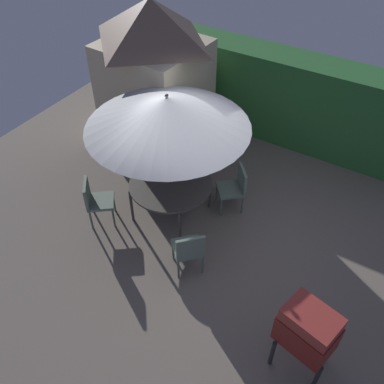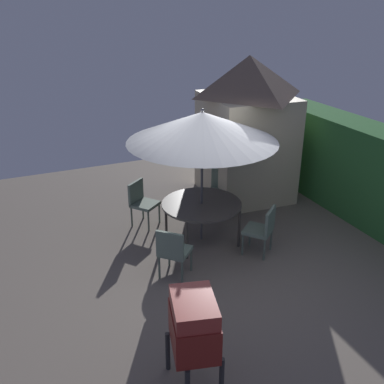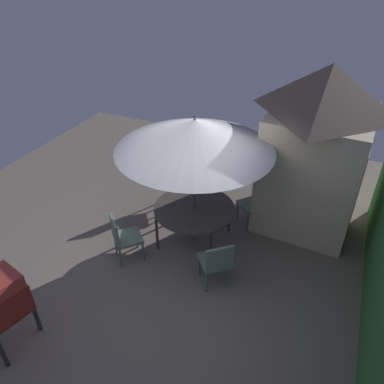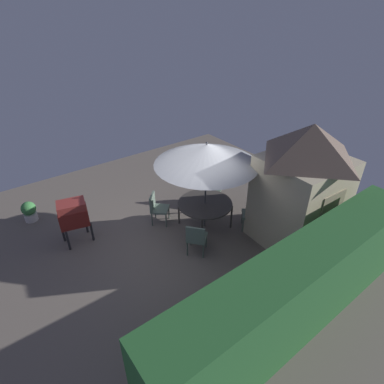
% 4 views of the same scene
% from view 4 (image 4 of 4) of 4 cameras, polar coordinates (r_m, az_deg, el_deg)
% --- Properties ---
extents(ground_plane, '(11.00, 11.00, 0.00)m').
position_cam_4_polar(ground_plane, '(8.42, -1.85, -7.98)').
color(ground_plane, '#6B6056').
extents(hedge_backdrop, '(6.15, 0.89, 1.91)m').
position_cam_4_polar(hedge_backdrop, '(6.03, 18.67, -17.35)').
color(hedge_backdrop, '#28602D').
rests_on(hedge_backdrop, ground).
extents(garden_shed, '(2.10, 1.95, 3.14)m').
position_cam_4_polar(garden_shed, '(7.92, 19.74, 1.23)').
color(garden_shed, '#C6B793').
rests_on(garden_shed, ground).
extents(patio_table, '(1.48, 1.48, 0.76)m').
position_cam_4_polar(patio_table, '(8.35, 2.44, -2.31)').
color(patio_table, '#47423D').
rests_on(patio_table, ground).
extents(patio_umbrella, '(2.64, 2.64, 2.52)m').
position_cam_4_polar(patio_umbrella, '(7.64, 2.69, 7.04)').
color(patio_umbrella, '#4C4C51').
rests_on(patio_umbrella, ground).
extents(bbq_grill, '(0.80, 0.65, 1.20)m').
position_cam_4_polar(bbq_grill, '(8.29, -21.18, -3.85)').
color(bbq_grill, maroon).
rests_on(bbq_grill, ground).
extents(chair_near_shed, '(0.65, 0.65, 0.90)m').
position_cam_4_polar(chair_near_shed, '(8.53, 11.42, -3.75)').
color(chair_near_shed, slate).
rests_on(chair_near_shed, ground).
extents(chair_far_side, '(0.65, 0.65, 0.90)m').
position_cam_4_polar(chair_far_side, '(9.58, 4.14, 1.07)').
color(chair_far_side, slate).
rests_on(chair_far_side, ground).
extents(chair_toward_hedge, '(0.65, 0.65, 0.90)m').
position_cam_4_polar(chair_toward_hedge, '(8.65, -6.50, -2.72)').
color(chair_toward_hedge, slate).
rests_on(chair_toward_hedge, ground).
extents(chair_toward_house, '(0.65, 0.65, 0.90)m').
position_cam_4_polar(chair_toward_house, '(7.53, 0.81, -8.37)').
color(chair_toward_house, slate).
rests_on(chair_toward_house, ground).
extents(potted_plant_by_shed, '(0.40, 0.40, 0.61)m').
position_cam_4_polar(potted_plant_by_shed, '(9.93, -27.93, -3.15)').
color(potted_plant_by_shed, silver).
rests_on(potted_plant_by_shed, ground).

